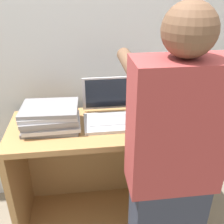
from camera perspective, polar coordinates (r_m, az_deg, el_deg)
name	(u,v)px	position (r m, az deg, el deg)	size (l,w,h in m)	color
wall_back	(104,45)	(1.82, -1.75, 14.46)	(8.00, 0.05, 2.40)	silver
cart	(109,167)	(1.92, -0.55, -11.82)	(1.26, 0.50, 0.79)	#A87A47
laptop_open	(110,112)	(1.65, -0.55, -0.08)	(0.33, 0.31, 0.26)	#B7B7BC
laptop_stack_left	(51,117)	(1.60, -13.19, -1.10)	(0.35, 0.27, 0.14)	slate
laptop_stack_right	(167,112)	(1.68, 11.85, -0.07)	(0.35, 0.27, 0.12)	#B7B7BC
person	(170,177)	(1.29, 12.43, -13.74)	(0.40, 0.52, 1.54)	#2D3342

